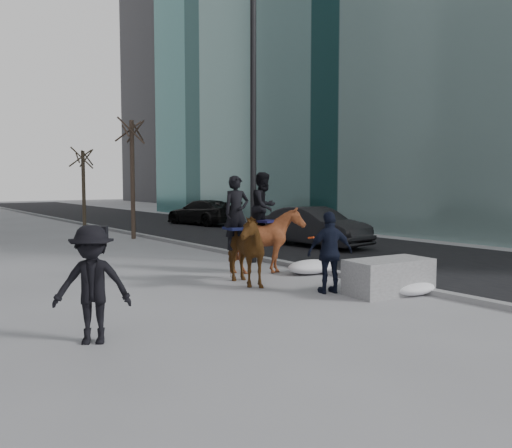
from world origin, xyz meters
TOP-DOWN VIEW (x-y plane):
  - ground at (0.00, 0.00)m, footprint 120.00×120.00m
  - road at (7.00, 10.00)m, footprint 8.00×90.00m
  - curb at (3.00, 10.00)m, footprint 0.25×90.00m
  - planter at (2.35, -0.38)m, footprint 1.94×1.12m
  - car_near at (6.69, 6.76)m, footprint 2.00×4.52m
  - car_far at (8.36, 17.70)m, footprint 2.63×4.95m
  - tree_near at (2.40, 13.18)m, footprint 1.20×1.20m
  - tree_far at (2.40, 19.32)m, footprint 1.20×1.20m
  - mounted_left at (0.37, 2.35)m, footprint 1.15×2.06m
  - mounted_right at (1.82, 3.24)m, footprint 1.79×1.90m
  - feeder at (1.38, 0.41)m, footprint 1.11×1.01m
  - camera_crew at (-3.96, -0.15)m, footprint 1.31×1.13m
  - lamppost at (2.60, 4.85)m, footprint 0.25×1.12m
  - snow_piles at (2.70, 1.39)m, footprint 1.39×4.02m

SIDE VIEW (x-z plane):
  - ground at x=0.00m, z-range 0.00..0.00m
  - road at x=7.00m, z-range 0.00..0.01m
  - curb at x=3.00m, z-range 0.00..0.12m
  - snow_piles at x=2.70m, z-range -0.01..0.34m
  - planter at x=2.35m, z-range 0.00..0.74m
  - car_far at x=8.36m, z-range 0.00..1.37m
  - car_near at x=6.69m, z-range 0.00..1.44m
  - feeder at x=1.38m, z-range 0.00..1.76m
  - camera_crew at x=-3.96m, z-range 0.01..1.76m
  - mounted_left at x=0.37m, z-range -0.32..2.20m
  - mounted_right at x=1.82m, z-range -0.26..2.37m
  - tree_far at x=2.40m, z-range 0.00..4.33m
  - tree_near at x=2.40m, z-range 0.00..5.42m
  - lamppost at x=2.60m, z-range 0.45..9.54m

